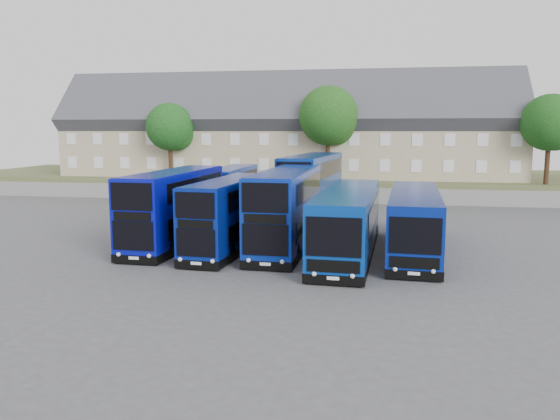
{
  "coord_description": "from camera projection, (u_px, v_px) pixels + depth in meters",
  "views": [
    {
      "loc": [
        6.52,
        -28.06,
        6.89
      ],
      "look_at": [
        1.05,
        3.55,
        2.2
      ],
      "focal_mm": 35.0,
      "sensor_mm": 36.0,
      "label": 1
    }
  ],
  "objects": [
    {
      "name": "ground",
      "position": [
        250.0,
        259.0,
        29.45
      ],
      "size": [
        120.0,
        120.0,
        0.0
      ],
      "primitive_type": "plane",
      "color": "#49484E",
      "rests_on": "ground"
    },
    {
      "name": "retaining_wall",
      "position": [
        305.0,
        194.0,
        52.75
      ],
      "size": [
        70.0,
        0.4,
        1.5
      ],
      "primitive_type": "cube",
      "color": "slate",
      "rests_on": "ground"
    },
    {
      "name": "earth_bank",
      "position": [
        316.0,
        182.0,
        62.46
      ],
      "size": [
        80.0,
        20.0,
        2.0
      ],
      "primitive_type": "cube",
      "color": "#535932",
      "rests_on": "ground"
    },
    {
      "name": "terrace_row",
      "position": [
        285.0,
        133.0,
        58.26
      ],
      "size": [
        48.0,
        10.4,
        11.2
      ],
      "color": "tan",
      "rests_on": "earth_bank"
    },
    {
      "name": "dd_front_left",
      "position": [
        175.0,
        209.0,
        33.09
      ],
      "size": [
        2.94,
        11.24,
        4.43
      ],
      "rotation": [
        0.0,
        0.0,
        -0.03
      ],
      "color": "#080DA3",
      "rests_on": "ground"
    },
    {
      "name": "dd_front_mid",
      "position": [
        229.0,
        216.0,
        31.53
      ],
      "size": [
        2.98,
        10.36,
        4.07
      ],
      "rotation": [
        0.0,
        0.0,
        -0.06
      ],
      "color": "navy",
      "rests_on": "ground"
    },
    {
      "name": "dd_front_right",
      "position": [
        286.0,
        210.0,
        31.98
      ],
      "size": [
        2.87,
        11.52,
        4.55
      ],
      "rotation": [
        0.0,
        0.0,
        -0.02
      ],
      "color": "#082393",
      "rests_on": "ground"
    },
    {
      "name": "dd_rear_left",
      "position": [
        231.0,
        193.0,
        44.04
      ],
      "size": [
        2.27,
        9.83,
        3.9
      ],
      "rotation": [
        0.0,
        0.0,
        -0.0
      ],
      "color": "navy",
      "rests_on": "ground"
    },
    {
      "name": "dd_rear_right",
      "position": [
        312.0,
        187.0,
        43.84
      ],
      "size": [
        4.04,
        12.56,
        4.91
      ],
      "rotation": [
        0.0,
        0.0,
        -0.1
      ],
      "color": "navy",
      "rests_on": "ground"
    },
    {
      "name": "coach_east_a",
      "position": [
        348.0,
        223.0,
        30.33
      ],
      "size": [
        3.44,
        13.42,
        3.64
      ],
      "rotation": [
        0.0,
        0.0,
        -0.05
      ],
      "color": "#083597",
      "rests_on": "ground"
    },
    {
      "name": "coach_east_b",
      "position": [
        414.0,
        223.0,
        30.86
      ],
      "size": [
        3.43,
        12.85,
        3.48
      ],
      "rotation": [
        0.0,
        0.0,
        -0.06
      ],
      "color": "navy",
      "rests_on": "ground"
    },
    {
      "name": "tree_west",
      "position": [
        172.0,
        129.0,
        55.24
      ],
      "size": [
        4.8,
        4.8,
        7.65
      ],
      "color": "#382314",
      "rests_on": "earth_bank"
    },
    {
      "name": "tree_mid",
      "position": [
        330.0,
        118.0,
        52.88
      ],
      "size": [
        5.76,
        5.76,
        9.18
      ],
      "color": "#382314",
      "rests_on": "earth_bank"
    },
    {
      "name": "tree_east",
      "position": [
        551.0,
        125.0,
        49.12
      ],
      "size": [
        5.12,
        5.12,
        8.16
      ],
      "color": "#382314",
      "rests_on": "earth_bank"
    }
  ]
}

